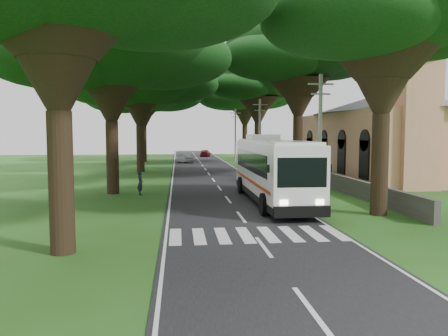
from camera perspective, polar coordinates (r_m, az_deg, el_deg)
ground at (r=21.03m, az=3.05°, el=-7.52°), size 140.00×140.00×0.00m
road at (r=45.63m, az=-1.91°, el=-0.91°), size 8.00×120.00×0.04m
crosswalk at (r=19.11m, az=4.01°, el=-8.77°), size 8.00×3.00×0.01m
property_wall at (r=46.12m, az=9.40°, el=-0.18°), size 0.35×50.00×1.20m
church at (r=46.88m, az=20.83°, el=4.93°), size 14.00×24.00×11.60m
pole_near at (r=27.72m, az=12.42°, el=4.02°), size 1.60×0.24×8.00m
pole_mid at (r=47.12m, az=4.69°, el=4.33°), size 1.60×0.24×8.00m
pole_far at (r=66.87m, az=1.49°, el=4.44°), size 1.60×0.24×8.00m
tree_l_mida at (r=33.21m, az=-14.65°, el=15.08°), size 14.87×14.87×13.77m
tree_l_midb at (r=50.85m, az=-11.00°, el=11.52°), size 15.16×15.16×13.88m
tree_l_far at (r=68.78m, az=-10.54°, el=9.75°), size 15.45×15.45×13.99m
tree_r_near at (r=25.57m, az=20.20°, el=18.83°), size 12.40×12.40×13.63m
tree_r_mida at (r=42.53m, az=9.75°, el=14.94°), size 13.77×13.77×15.16m
tree_r_midb at (r=59.70m, az=4.48°, el=11.44°), size 12.58×12.58×14.37m
tree_r_far at (r=77.52m, az=2.75°, el=9.91°), size 15.65×15.65×14.95m
coach_bus at (r=27.90m, az=6.32°, el=-0.11°), size 3.20×13.43×3.96m
distant_car_a at (r=64.33m, az=-5.17°, el=1.32°), size 2.85×4.29×1.36m
distant_car_c at (r=80.91m, az=-2.49°, el=1.96°), size 2.26×4.35×1.21m
pedestrian at (r=31.51m, az=-10.89°, el=-1.96°), size 0.56×0.71×1.70m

